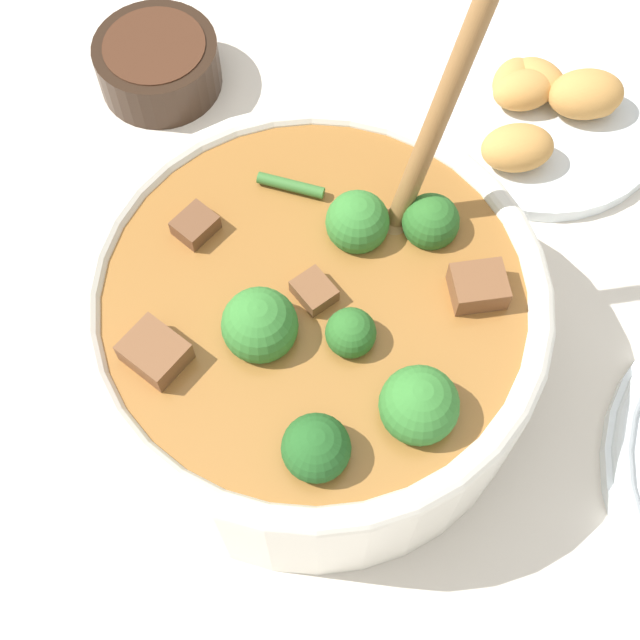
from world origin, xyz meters
The scene contains 4 objects.
ground_plane centered at (0.00, 0.00, 0.00)m, with size 4.00×4.00×0.00m, color silver.
stew_bowl centered at (0.00, 0.00, 0.06)m, with size 0.27×0.27×0.30m.
condiment_bowl centered at (0.24, 0.12, 0.02)m, with size 0.09×0.09×0.04m.
food_plate centered at (0.20, -0.17, 0.01)m, with size 0.19×0.19×0.05m.
Camera 1 is at (-0.23, 0.00, 0.54)m, focal length 50.00 mm.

